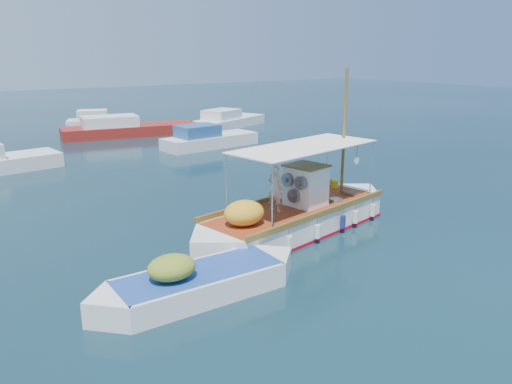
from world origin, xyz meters
TOP-DOWN VIEW (x-y plane):
  - ground at (0.00, 0.00)m, footprint 160.00×160.00m
  - fishing_caique at (-0.12, -0.58)m, footprint 9.55×3.93m
  - dinghy at (-5.41, -3.11)m, footprint 6.22×1.78m
  - bg_boat_n at (2.23, 23.84)m, footprint 10.58×4.30m
  - bg_boat_ne at (5.16, 15.93)m, footprint 6.99×2.98m
  - bg_boat_e at (11.15, 23.38)m, footprint 7.87×5.35m
  - bg_boat_far_n at (1.76, 28.61)m, footprint 6.29×3.97m

SIDE VIEW (x-z plane):
  - ground at x=0.00m, z-range 0.00..0.00m
  - dinghy at x=-5.41m, z-range -0.44..1.08m
  - bg_boat_e at x=11.15m, z-range -0.41..1.39m
  - bg_boat_ne at x=5.16m, z-range -0.41..1.39m
  - bg_boat_far_n at x=1.76m, z-range -0.41..1.39m
  - bg_boat_n at x=2.23m, z-range -0.41..1.39m
  - fishing_caique at x=-0.12m, z-range -2.45..3.49m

